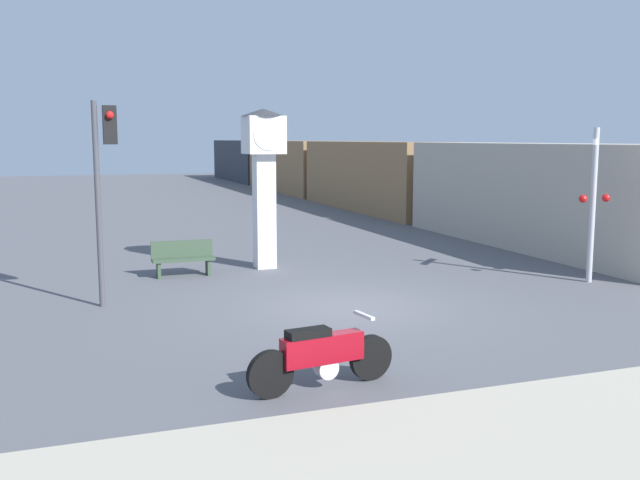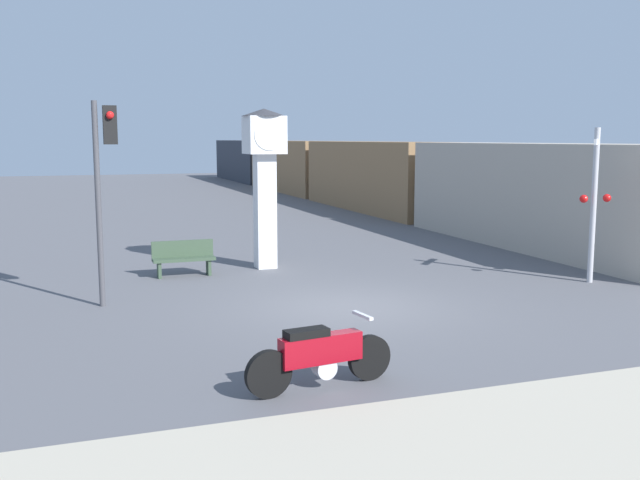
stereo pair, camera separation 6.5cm
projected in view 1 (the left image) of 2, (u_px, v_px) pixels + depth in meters
The scene contains 7 objects.
ground_plane at pixel (348, 307), 15.15m from camera, with size 120.00×120.00×0.00m, color #56565B.
motorcycle at pixel (322, 355), 10.15m from camera, with size 2.30×0.57×1.02m.
clock_tower at pixel (264, 163), 19.37m from camera, with size 1.22×1.22×4.35m.
freight_train at pixel (328, 170), 41.98m from camera, with size 2.80×52.87×3.40m.
traffic_light at pixel (104, 167), 14.84m from camera, with size 0.50×0.35×4.33m.
railroad_crossing_signal at pixel (593, 199), 17.51m from camera, with size 0.90×0.82×3.82m.
bench at pixel (183, 257), 18.52m from camera, with size 1.60×0.44×0.92m.
Camera 1 is at (-5.58, -13.71, 3.55)m, focal length 40.00 mm.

